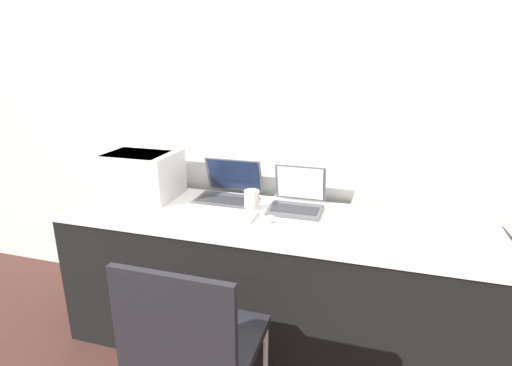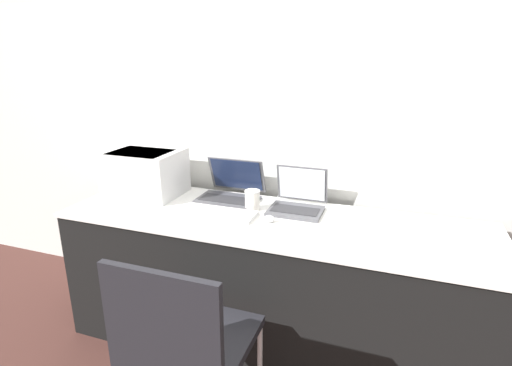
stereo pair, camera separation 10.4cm
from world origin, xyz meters
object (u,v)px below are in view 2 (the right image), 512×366
external_keyboard (217,213)px  chair (183,339)px  mouse (269,219)px  laptop_left (231,191)px  printer (145,171)px  laptop_right (298,201)px  coffee_cup (252,200)px

external_keyboard → chair: bearing=-76.4°
external_keyboard → mouse: size_ratio=6.94×
mouse → chair: (-0.13, -0.70, -0.25)m
laptop_left → mouse: laptop_left is taller
printer → laptop_left: bearing=10.1°
laptop_right → external_keyboard: bearing=-150.1°
printer → external_keyboard: (0.57, -0.17, -0.14)m
external_keyboard → chair: (0.17, -0.70, -0.25)m
mouse → chair: 0.76m
chair → coffee_cup: bearing=91.1°
printer → mouse: printer is taller
coffee_cup → laptop_right: bearing=20.7°
printer → laptop_left: size_ratio=1.22×
laptop_left → mouse: size_ratio=5.86×
laptop_left → external_keyboard: laptop_left is taller
laptop_left → laptop_right: size_ratio=1.21×
printer → laptop_right: 0.97m
coffee_cup → chair: 0.89m
printer → chair: (0.74, -0.87, -0.39)m
coffee_cup → mouse: 0.21m
printer → coffee_cup: (0.72, -0.03, -0.09)m
laptop_right → mouse: size_ratio=4.83×
laptop_left → external_keyboard: bearing=-83.0°
printer → laptop_left: (0.54, 0.10, -0.10)m
laptop_left → coffee_cup: size_ratio=3.13×
laptop_left → mouse: (0.33, -0.27, -0.03)m
laptop_right → coffee_cup: laptop_right is taller
laptop_left → laptop_right: bearing=-5.0°
laptop_right → chair: laptop_right is taller
coffee_cup → chair: (0.02, -0.84, -0.29)m
printer → laptop_right: bearing=3.5°
laptop_right → mouse: 0.25m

